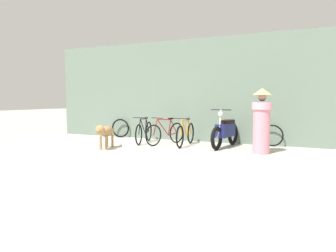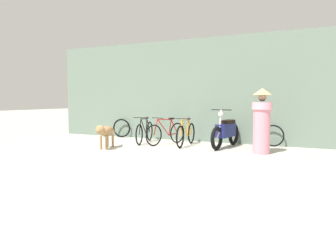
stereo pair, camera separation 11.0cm
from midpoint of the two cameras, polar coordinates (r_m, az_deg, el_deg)
The scene contains 10 objects.
ground_plane at distance 7.88m, azimuth -7.93°, elevation -5.24°, with size 60.00×60.00×0.00m, color #B7B2A5.
shop_wall_back at distance 10.86m, azimuth 2.46°, elevation 6.19°, with size 9.56×0.20×3.27m.
bicycle_0 at distance 10.20m, azimuth -3.77°, elevation -1.03°, with size 0.53×1.68×0.82m.
bicycle_1 at distance 9.79m, azimuth -0.01°, elevation -1.24°, with size 0.61×1.55×0.82m.
bicycle_2 at distance 9.57m, azimuth 3.49°, elevation -1.40°, with size 0.46×1.70×0.82m.
motorcycle at distance 9.31m, azimuth 10.35°, elevation -1.03°, with size 0.58×1.84×1.08m.
stray_dog at distance 9.07m, azimuth -10.47°, elevation -0.99°, with size 0.48×1.23×0.68m.
person_in_robes at distance 8.42m, azimuth 16.37°, elevation 1.06°, with size 0.69×0.69×1.63m.
spare_tire_left at distance 9.84m, azimuth 18.16°, elevation -1.61°, with size 0.63×0.12×0.63m.
spare_tire_right at distance 11.73m, azimuth -7.82°, elevation -0.36°, with size 0.66×0.16×0.66m.
Camera 2 is at (4.41, -6.40, 1.35)m, focal length 35.00 mm.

